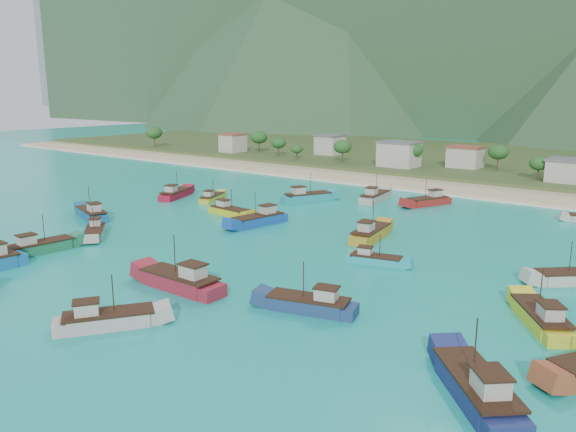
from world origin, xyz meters
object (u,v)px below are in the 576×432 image
Objects in this scene: boat_4 at (259,220)px; boat_31 at (375,197)px; boat_19 at (92,214)px; boat_3 at (307,198)px; boat_5 at (229,212)px; boat_8 at (310,305)px; boat_16 at (212,198)px; boat_0 at (176,194)px; boat_24 at (40,248)px; boat_21 at (541,319)px; boat_22 at (107,321)px; boat_1 at (574,278)px; boat_26 at (477,390)px; boat_11 at (428,202)px; boat_9 at (95,233)px; boat_23 at (371,234)px; boat_20 at (181,282)px.

boat_4 reaches higher than boat_31.
boat_4 is 1.00× the size of boat_19.
boat_5 is (-3.76, -21.07, -0.18)m from boat_3.
boat_8 reaches higher than boat_16.
boat_0 is 46.47m from boat_24.
boat_21 is at bearing 78.43° from boat_5.
boat_16 is at bearing -15.78° from boat_4.
boat_21 reaches higher than boat_8.
boat_19 reaches higher than boat_24.
boat_8 is 1.02× the size of boat_21.
boat_5 is at bearing 154.20° from boat_22.
boat_1 is 0.88× the size of boat_8.
boat_26 is at bearing 155.83° from boat_4.
boat_1 is at bearing 32.28° from boat_24.
boat_0 is at bearing -154.91° from boat_31.
boat_1 is 0.85× the size of boat_11.
boat_9 is (-48.37, 4.64, -0.12)m from boat_8.
boat_3 reaches higher than boat_22.
boat_22 is (-35.51, -45.08, 0.02)m from boat_1.
boat_31 is (28.97, 22.29, 0.26)m from boat_16.
boat_19 is (-5.57, -26.92, 0.25)m from boat_16.
boat_0 is at bearing -114.25° from boat_9.
boat_31 is (-15.73, 29.48, -0.00)m from boat_23.
boat_24 is at bearing -70.92° from boat_3.
boat_5 is 0.93× the size of boat_8.
boat_24 is (-14.48, -34.40, -0.09)m from boat_4.
boat_20 reaches higher than boat_22.
boat_4 reaches higher than boat_21.
boat_22 reaches higher than boat_5.
boat_23 reaches higher than boat_19.
boat_5 is at bearing 106.91° from boat_26.
boat_31 is (15.53, 30.72, 0.16)m from boat_5.
boat_8 is at bearing 147.73° from boat_4.
boat_0 is at bearing 110.82° from boat_26.
boat_22 is at bearing 152.88° from boat_26.
boat_1 is 50.79m from boat_11.
boat_23 is at bearing 164.67° from boat_9.
boat_4 is 1.05× the size of boat_26.
boat_0 reaches higher than boat_9.
boat_24 is (-4.58, -36.87, 0.07)m from boat_5.
boat_24 is at bearing -100.50° from boat_16.
boat_21 is 0.90× the size of boat_23.
boat_9 is at bearing 74.00° from boat_20.
boat_19 is 54.00m from boat_23.
boat_11 is at bearing 74.55° from boat_26.
boat_9 is (-69.63, -23.88, -0.09)m from boat_1.
boat_16 is at bearing 125.37° from boat_21.
boat_3 is at bearing 143.15° from boat_22.
boat_21 is 70.10m from boat_24.
boat_26 is at bearing -17.40° from boat_3.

